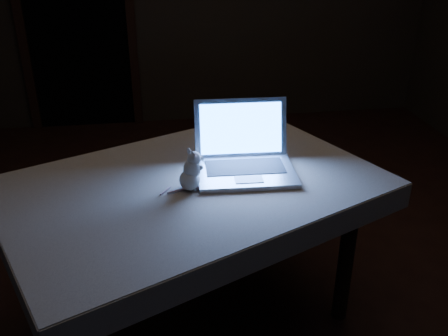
{
  "coord_description": "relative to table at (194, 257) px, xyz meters",
  "views": [
    {
      "loc": [
        -0.46,
        -2.31,
        1.82
      ],
      "look_at": [
        -0.17,
        -0.41,
        0.87
      ],
      "focal_mm": 40.0,
      "sensor_mm": 36.0,
      "label": 1
    }
  ],
  "objects": [
    {
      "name": "floor",
      "position": [
        0.31,
        0.38,
        -0.4
      ],
      "size": [
        5.0,
        5.0,
        0.0
      ],
      "primitive_type": "plane",
      "color": "black",
      "rests_on": "ground"
    },
    {
      "name": "plush_mouse",
      "position": [
        -0.01,
        -0.07,
        0.49
      ],
      "size": [
        0.14,
        0.14,
        0.18
      ],
      "primitive_type": null,
      "rotation": [
        0.0,
        0.0,
        0.06
      ],
      "color": "silver",
      "rests_on": "tablecloth"
    },
    {
      "name": "laptop",
      "position": [
        0.25,
        0.02,
        0.55
      ],
      "size": [
        0.45,
        0.4,
        0.29
      ],
      "primitive_type": null,
      "rotation": [
        0.0,
        0.0,
        -0.05
      ],
      "color": "#A8A8AC",
      "rests_on": "tablecloth"
    },
    {
      "name": "table",
      "position": [
        0.0,
        0.0,
        0.0
      ],
      "size": [
        1.74,
        1.48,
        0.79
      ],
      "primitive_type": null,
      "rotation": [
        0.0,
        0.0,
        0.43
      ],
      "color": "black",
      "rests_on": "floor"
    },
    {
      "name": "tablecloth",
      "position": [
        0.03,
        0.03,
        0.35
      ],
      "size": [
        1.77,
        1.36,
        0.12
      ],
      "primitive_type": null,
      "rotation": [
        0.0,
        0.0,
        0.2
      ],
      "color": "#B8A996",
      "rests_on": "table"
    },
    {
      "name": "doorway",
      "position": [
        -0.79,
        2.88,
        0.67
      ],
      "size": [
        1.06,
        0.36,
        2.13
      ],
      "primitive_type": null,
      "color": "black",
      "rests_on": "back_wall"
    }
  ]
}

